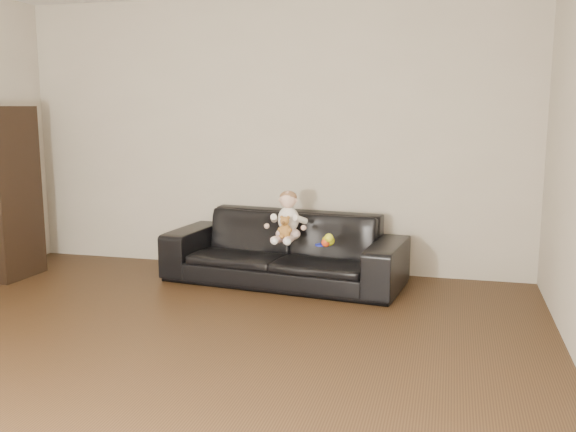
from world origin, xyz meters
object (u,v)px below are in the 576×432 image
(toy_rattle, at_px, (326,243))
(toy_green, at_px, (328,241))
(baby, at_px, (288,219))
(teddy_bear, at_px, (285,227))
(toy_blue_disc, at_px, (320,245))
(sofa, at_px, (284,249))
(cabinet, at_px, (5,193))

(toy_rattle, bearing_deg, toy_green, 74.17)
(baby, xyz_separation_m, toy_green, (0.39, -0.12, -0.15))
(baby, height_order, teddy_bear, baby)
(toy_green, height_order, toy_rattle, toy_green)
(teddy_bear, xyz_separation_m, toy_rattle, (0.36, -0.03, -0.11))
(baby, bearing_deg, teddy_bear, -79.00)
(baby, height_order, toy_rattle, baby)
(baby, height_order, toy_green, baby)
(toy_green, bearing_deg, teddy_bear, -177.70)
(toy_blue_disc, bearing_deg, teddy_bear, -177.86)
(sofa, bearing_deg, baby, -54.21)
(teddy_bear, height_order, toy_blue_disc, teddy_bear)
(baby, relative_size, toy_green, 3.37)
(teddy_bear, distance_m, toy_green, 0.39)
(sofa, distance_m, toy_rattle, 0.54)
(cabinet, bearing_deg, toy_green, 7.89)
(cabinet, height_order, toy_rattle, cabinet)
(cabinet, bearing_deg, sofa, 13.75)
(teddy_bear, distance_m, toy_rattle, 0.38)
(sofa, relative_size, teddy_bear, 11.21)
(toy_green, relative_size, toy_blue_disc, 1.50)
(sofa, height_order, cabinet, cabinet)
(toy_rattle, xyz_separation_m, toy_blue_disc, (-0.05, 0.04, -0.03))
(sofa, bearing_deg, toy_blue_disc, -24.82)
(cabinet, relative_size, baby, 3.58)
(sofa, bearing_deg, cabinet, -163.10)
(baby, xyz_separation_m, toy_rattle, (0.37, -0.16, -0.16))
(teddy_bear, bearing_deg, toy_green, 2.50)
(toy_blue_disc, bearing_deg, toy_green, 3.06)
(toy_green, bearing_deg, baby, 162.84)
(cabinet, bearing_deg, teddy_bear, 8.12)
(baby, bearing_deg, toy_green, -10.42)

